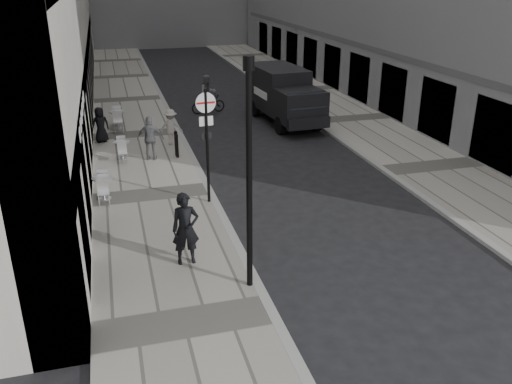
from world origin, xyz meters
TOP-DOWN VIEW (x-y plane):
  - sidewalk at (-2.00, 18.00)m, footprint 4.00×60.00m
  - far_sidewalk at (9.00, 18.00)m, footprint 4.00×60.00m
  - walking_man at (-1.53, 5.34)m, footprint 0.72×0.47m
  - sign_post at (-0.20, 9.19)m, footprint 0.65×0.12m
  - lamppost at (-0.20, 3.82)m, footprint 0.25×0.25m
  - bollard_near at (-0.60, 14.32)m, footprint 0.13×0.13m
  - bollard_far at (-0.60, 14.07)m, footprint 0.12×0.12m
  - panel_van at (5.47, 18.60)m, footprint 2.55×5.92m
  - cyclist at (2.11, 21.54)m, footprint 2.02×1.06m
  - pedestrian_a at (-1.65, 14.06)m, footprint 1.12×0.64m
  - pedestrian_b at (-0.60, 15.91)m, footprint 1.14×0.82m
  - pedestrian_c at (-3.60, 17.15)m, footprint 0.89×0.71m
  - cafe_table_near at (-2.80, 14.51)m, footprint 0.66×1.50m
  - cafe_table_mid at (-3.60, 10.36)m, footprint 0.71×1.59m
  - cafe_table_far at (-2.80, 19.18)m, footprint 0.79×1.77m

SIDE VIEW (x-z plane):
  - sidewalk at x=-2.00m, z-range 0.00..0.12m
  - far_sidewalk at x=9.00m, z-range 0.00..0.12m
  - cafe_table_near at x=-2.80m, z-range 0.13..0.98m
  - cafe_table_mid at x=-3.60m, z-range 0.13..1.03m
  - bollard_far at x=-0.60m, z-range 0.12..1.04m
  - bollard_near at x=-0.60m, z-range 0.12..1.11m
  - cafe_table_far at x=-2.80m, z-range 0.13..1.14m
  - cyclist at x=2.11m, z-range -0.23..1.85m
  - pedestrian_c at x=-3.60m, z-range 0.12..1.70m
  - pedestrian_b at x=-0.60m, z-range 0.12..1.71m
  - pedestrian_a at x=-1.65m, z-range 0.12..1.93m
  - walking_man at x=-1.53m, z-range 0.12..2.09m
  - panel_van at x=5.47m, z-range 0.17..2.89m
  - sign_post at x=-0.20m, z-range 0.65..4.46m
  - lamppost at x=-0.20m, z-range 0.43..6.02m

